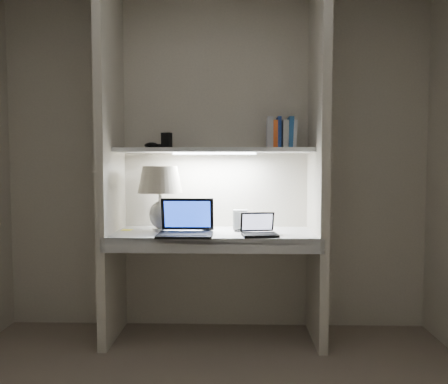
{
  "coord_description": "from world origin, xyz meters",
  "views": [
    {
      "loc": [
        0.15,
        -1.84,
        1.24
      ],
      "look_at": [
        0.08,
        1.05,
        1.06
      ],
      "focal_mm": 35.0,
      "sensor_mm": 36.0,
      "label": 1
    }
  ],
  "objects_px": {
    "laptop_netbook": "(259,230)",
    "book_row": "(281,134)",
    "table_lamp": "(160,187)",
    "laptop_main": "(186,227)",
    "speaker": "(241,220)"
  },
  "relations": [
    {
      "from": "laptop_netbook",
      "to": "book_row",
      "type": "bearing_deg",
      "value": 50.65
    },
    {
      "from": "table_lamp",
      "to": "laptop_main",
      "type": "height_order",
      "value": "table_lamp"
    },
    {
      "from": "speaker",
      "to": "book_row",
      "type": "height_order",
      "value": "book_row"
    },
    {
      "from": "laptop_main",
      "to": "speaker",
      "type": "xyz_separation_m",
      "value": [
        0.37,
        0.26,
        0.02
      ]
    },
    {
      "from": "table_lamp",
      "to": "book_row",
      "type": "xyz_separation_m",
      "value": [
        0.87,
        0.09,
        0.39
      ]
    },
    {
      "from": "table_lamp",
      "to": "book_row",
      "type": "bearing_deg",
      "value": 6.08
    },
    {
      "from": "table_lamp",
      "to": "laptop_netbook",
      "type": "relative_size",
      "value": 1.8
    },
    {
      "from": "laptop_netbook",
      "to": "book_row",
      "type": "relative_size",
      "value": 1.14
    },
    {
      "from": "book_row",
      "to": "laptop_netbook",
      "type": "bearing_deg",
      "value": -121.31
    },
    {
      "from": "laptop_netbook",
      "to": "speaker",
      "type": "bearing_deg",
      "value": 105.95
    },
    {
      "from": "table_lamp",
      "to": "laptop_netbook",
      "type": "distance_m",
      "value": 0.78
    },
    {
      "from": "laptop_netbook",
      "to": "speaker",
      "type": "distance_m",
      "value": 0.3
    },
    {
      "from": "laptop_main",
      "to": "book_row",
      "type": "xyz_separation_m",
      "value": [
        0.67,
        0.27,
        0.65
      ]
    },
    {
      "from": "laptop_main",
      "to": "laptop_netbook",
      "type": "distance_m",
      "value": 0.49
    },
    {
      "from": "laptop_main",
      "to": "laptop_netbook",
      "type": "xyz_separation_m",
      "value": [
        0.49,
        -0.01,
        -0.02
      ]
    }
  ]
}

